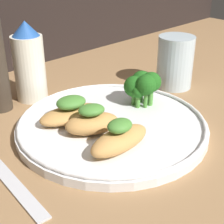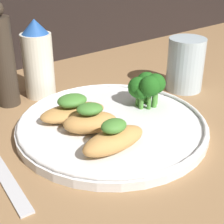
% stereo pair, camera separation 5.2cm
% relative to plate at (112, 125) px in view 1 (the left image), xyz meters
% --- Properties ---
extents(ground_plane, '(1.80, 1.80, 0.01)m').
position_rel_plate_xyz_m(ground_plane, '(0.00, 0.00, -0.01)').
color(ground_plane, '#936D47').
extents(plate, '(0.32, 0.32, 0.02)m').
position_rel_plate_xyz_m(plate, '(0.00, 0.00, 0.00)').
color(plate, white).
rests_on(plate, ground_plane).
extents(grilled_meat_front, '(0.10, 0.04, 0.05)m').
position_rel_plate_xyz_m(grilled_meat_front, '(-0.05, -0.06, 0.02)').
color(grilled_meat_front, tan).
rests_on(grilled_meat_front, plate).
extents(grilled_meat_middle, '(0.10, 0.08, 0.05)m').
position_rel_plate_xyz_m(grilled_meat_middle, '(-0.04, 0.00, 0.02)').
color(grilled_meat_middle, tan).
rests_on(grilled_meat_middle, plate).
extents(grilled_meat_back, '(0.12, 0.08, 0.04)m').
position_rel_plate_xyz_m(grilled_meat_back, '(-0.04, 0.05, 0.02)').
color(grilled_meat_back, tan).
rests_on(grilled_meat_back, plate).
extents(broccoli_bunch, '(0.06, 0.06, 0.06)m').
position_rel_plate_xyz_m(broccoli_bunch, '(0.09, 0.01, 0.04)').
color(broccoli_bunch, '#4C8E38').
rests_on(broccoli_bunch, plate).
extents(sauce_bottle, '(0.06, 0.06, 0.15)m').
position_rel_plate_xyz_m(sauce_bottle, '(-0.03, 0.20, 0.06)').
color(sauce_bottle, silver).
rests_on(sauce_bottle, ground_plane).
extents(drinking_glass, '(0.08, 0.08, 0.11)m').
position_rel_plate_xyz_m(drinking_glass, '(0.23, 0.04, 0.04)').
color(drinking_glass, silver).
rests_on(drinking_glass, ground_plane).
extents(fork, '(0.03, 0.17, 0.01)m').
position_rel_plate_xyz_m(fork, '(-0.19, -0.01, -0.01)').
color(fork, silver).
rests_on(fork, ground_plane).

